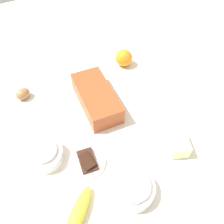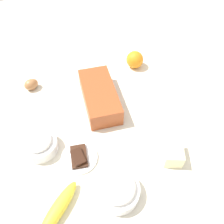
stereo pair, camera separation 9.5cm
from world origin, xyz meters
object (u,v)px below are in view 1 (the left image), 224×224
object	(u,v)px
sugar_bowl	(44,154)
butter_block	(178,144)
banana	(77,215)
chocolate_plate	(87,161)
loaf_pan	(96,97)
egg_near_butter	(23,94)
orange_fruit	(124,58)
flour_bowl	(133,187)

from	to	relation	value
sugar_bowl	butter_block	xyz separation A→B (m)	(0.19, 0.44, -0.00)
sugar_bowl	butter_block	size ratio (longest dim) A/B	1.45
banana	chocolate_plate	size ratio (longest dim) A/B	1.46
loaf_pan	egg_near_butter	size ratio (longest dim) A/B	4.59
loaf_pan	banana	distance (m)	0.46
sugar_bowl	orange_fruit	bearing A→B (deg)	121.68
chocolate_plate	orange_fruit	bearing A→B (deg)	136.20
orange_fruit	egg_near_butter	world-z (taller)	orange_fruit
sugar_bowl	chocolate_plate	world-z (taller)	sugar_bowl
egg_near_butter	chocolate_plate	distance (m)	0.43
loaf_pan	chocolate_plate	distance (m)	0.28
butter_block	loaf_pan	bearing A→B (deg)	-154.58
loaf_pan	butter_block	distance (m)	0.37
loaf_pan	banana	xyz separation A→B (m)	(0.39, -0.26, -0.02)
sugar_bowl	chocolate_plate	size ratio (longest dim) A/B	1.00
banana	chocolate_plate	bearing A→B (deg)	145.67
orange_fruit	egg_near_butter	size ratio (longest dim) A/B	1.29
banana	orange_fruit	world-z (taller)	orange_fruit
sugar_bowl	orange_fruit	xyz separation A→B (m)	(-0.31, 0.51, 0.01)
banana	butter_block	xyz separation A→B (m)	(-0.05, 0.42, 0.01)
banana	chocolate_plate	distance (m)	0.19
orange_fruit	banana	bearing A→B (deg)	-41.44
loaf_pan	flour_bowl	size ratio (longest dim) A/B	2.02
sugar_bowl	chocolate_plate	xyz separation A→B (m)	(0.09, 0.12, -0.02)
loaf_pan	sugar_bowl	xyz separation A→B (m)	(0.14, -0.28, -0.01)
flour_bowl	butter_block	size ratio (longest dim) A/B	1.60
butter_block	sugar_bowl	bearing A→B (deg)	-113.98
sugar_bowl	banana	xyz separation A→B (m)	(0.24, 0.02, -0.01)
loaf_pan	egg_near_butter	distance (m)	0.32
sugar_bowl	egg_near_butter	world-z (taller)	sugar_bowl
flour_bowl	butter_block	distance (m)	0.24
sugar_bowl	banana	bearing A→B (deg)	4.30
egg_near_butter	chocolate_plate	size ratio (longest dim) A/B	0.49
sugar_bowl	flour_bowl	bearing A→B (deg)	39.11
banana	chocolate_plate	world-z (taller)	banana
loaf_pan	flour_bowl	bearing A→B (deg)	-4.55
orange_fruit	egg_near_butter	xyz separation A→B (m)	(-0.02, -0.50, -0.02)
butter_block	chocolate_plate	distance (m)	0.33
loaf_pan	butter_block	bearing A→B (deg)	30.83
loaf_pan	orange_fruit	size ratio (longest dim) A/B	3.55
loaf_pan	sugar_bowl	distance (m)	0.31
sugar_bowl	banana	world-z (taller)	sugar_bowl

